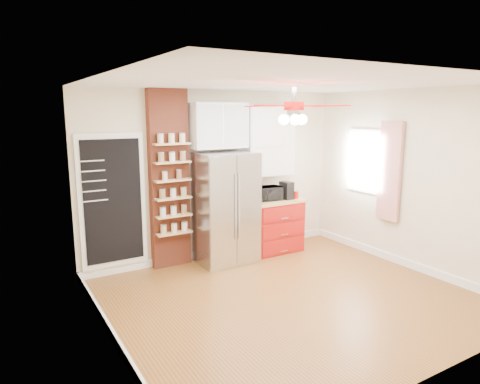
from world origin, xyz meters
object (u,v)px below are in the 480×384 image
fridge (225,208)px  toaster_oven (268,193)px  pantry_jar_oats (165,176)px  canister_left (295,195)px  ceiling_fan (294,107)px  coffee_maker (286,190)px  red_cabinet (273,225)px

fridge → toaster_oven: fridge is taller
pantry_jar_oats → toaster_oven: bearing=-3.0°
canister_left → pantry_jar_oats: 2.32m
ceiling_fan → canister_left: bearing=50.5°
toaster_oven → coffee_maker: bearing=-9.2°
ceiling_fan → coffee_maker: size_ratio=4.74×
pantry_jar_oats → canister_left: bearing=-5.2°
red_cabinet → pantry_jar_oats: bearing=177.3°
fridge → toaster_oven: size_ratio=4.15×
canister_left → pantry_jar_oats: (-2.27, 0.21, 0.47)m
ceiling_fan → red_cabinet: bearing=61.3°
toaster_oven → ceiling_fan: bearing=-110.8°
pantry_jar_oats → ceiling_fan: bearing=-61.1°
red_cabinet → canister_left: size_ratio=7.48×
pantry_jar_oats → fridge: bearing=-8.5°
fridge → canister_left: 1.34m
fridge → coffee_maker: size_ratio=5.92×
toaster_oven → coffee_maker: coffee_maker is taller
toaster_oven → canister_left: bearing=-8.1°
fridge → coffee_maker: 1.19m
coffee_maker → canister_left: bearing=-14.2°
red_cabinet → pantry_jar_oats: 2.14m
coffee_maker → pantry_jar_oats: (-2.10, 0.17, 0.39)m
toaster_oven → canister_left: (0.49, -0.11, -0.05)m
canister_left → red_cabinet: bearing=162.4°
red_cabinet → ceiling_fan: 2.75m
red_cabinet → pantry_jar_oats: pantry_jar_oats is taller
coffee_maker → canister_left: coffee_maker is taller
ceiling_fan → canister_left: 2.50m
coffee_maker → canister_left: (0.17, -0.03, -0.08)m
red_cabinet → coffee_maker: bearing=-22.7°
red_cabinet → coffee_maker: 0.64m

